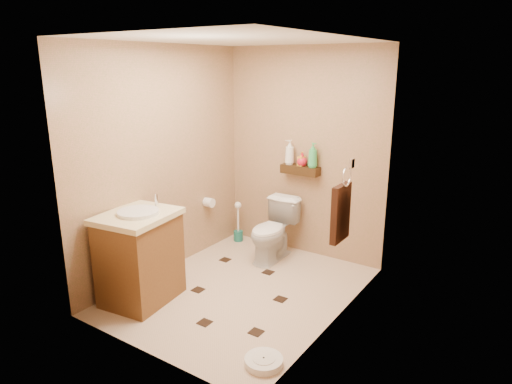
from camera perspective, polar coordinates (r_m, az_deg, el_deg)
The scene contains 18 objects.
ground at distance 4.69m, azimuth -1.78°, elevation -12.20°, with size 2.50×2.50×0.00m, color beige.
wall_back at distance 5.30m, azimuth 6.01°, elevation 4.82°, with size 2.00×0.04×2.40m, color #A97D60.
wall_front at distance 3.37m, azimuth -14.44°, elevation -2.01°, with size 2.00×0.04×2.40m, color #A97D60.
wall_left at distance 4.90m, azimuth -11.48°, elevation 3.68°, with size 0.04×2.50×2.40m, color #A97D60.
wall_right at distance 3.78m, azimuth 10.47°, elevation 0.19°, with size 0.04×2.50×2.40m, color #A97D60.
ceiling at distance 4.15m, azimuth -2.08°, elevation 18.53°, with size 2.00×2.50×0.02m, color silver.
wall_shelf at distance 5.27m, azimuth 5.54°, elevation 2.76°, with size 0.46×0.14×0.10m, color #34220E.
floor_accents at distance 4.64m, azimuth -2.16°, elevation -12.51°, with size 1.23×1.27×0.01m.
toilet at distance 5.26m, azimuth 2.11°, elevation -4.84°, with size 0.39×0.69×0.70m, color white.
vanity at distance 4.48m, azimuth -14.30°, elevation -7.74°, with size 0.68×0.79×1.01m.
bathroom_scale at distance 3.68m, azimuth 0.97°, elevation -20.40°, with size 0.36×0.36×0.06m.
toilet_brush at distance 5.85m, azimuth -2.24°, elevation -4.41°, with size 0.12×0.12×0.52m.
towel_ring at distance 4.11m, azimuth 10.59°, elevation -2.27°, with size 0.12×0.30×0.76m.
toilet_paper at distance 5.47m, azimuth -5.89°, elevation -1.31°, with size 0.12×0.11×0.12m.
bottle_a at distance 5.30m, azimuth 4.24°, elevation 4.99°, with size 0.11×0.11×0.29m, color white.
bottle_b at distance 5.24m, azimuth 5.71°, elevation 4.15°, with size 0.07×0.07×0.16m, color gold.
bottle_c at distance 5.24m, azimuth 5.79°, elevation 4.07°, with size 0.12×0.12×0.15m, color red.
bottle_d at distance 5.16m, azimuth 7.12°, elevation 4.60°, with size 0.11×0.11×0.28m, color #39AC5E.
Camera 1 is at (2.43, -3.36, 2.20)m, focal length 32.00 mm.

